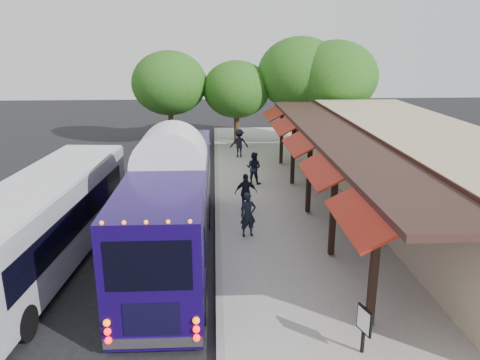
# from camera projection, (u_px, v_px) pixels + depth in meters

# --- Properties ---
(ground) EXTENTS (90.00, 90.00, 0.00)m
(ground) POSITION_uv_depth(u_px,v_px,m) (217.00, 263.00, 15.40)
(ground) COLOR black
(ground) RESTS_ON ground
(sidewalk) EXTENTS (10.00, 40.00, 0.15)m
(sidewalk) POSITION_uv_depth(u_px,v_px,m) (336.00, 214.00, 19.46)
(sidewalk) COLOR #9E9B93
(sidewalk) RESTS_ON ground
(curb) EXTENTS (0.20, 40.00, 0.16)m
(curb) POSITION_uv_depth(u_px,v_px,m) (218.00, 217.00, 19.20)
(curb) COLOR gray
(curb) RESTS_ON ground
(station_shelter) EXTENTS (8.15, 20.00, 3.60)m
(station_shelter) POSITION_uv_depth(u_px,v_px,m) (420.00, 172.00, 19.13)
(station_shelter) COLOR tan
(station_shelter) RESTS_ON ground
(coach_bus) EXTENTS (2.41, 11.07, 3.52)m
(coach_bus) POSITION_uv_depth(u_px,v_px,m) (172.00, 202.00, 15.49)
(coach_bus) COLOR #17064F
(coach_bus) RESTS_ON ground
(city_bus) EXTENTS (3.21, 10.89, 2.88)m
(city_bus) POSITION_uv_depth(u_px,v_px,m) (43.00, 221.00, 14.61)
(city_bus) COLOR gray
(city_bus) RESTS_ON ground
(ped_a) EXTENTS (0.68, 0.54, 1.64)m
(ped_a) POSITION_uv_depth(u_px,v_px,m) (248.00, 215.00, 16.92)
(ped_a) COLOR black
(ped_a) RESTS_ON sidewalk
(ped_b) EXTENTS (0.96, 0.88, 1.61)m
(ped_b) POSITION_uv_depth(u_px,v_px,m) (254.00, 168.00, 23.21)
(ped_b) COLOR black
(ped_b) RESTS_ON sidewalk
(ped_c) EXTENTS (0.96, 0.46, 1.60)m
(ped_c) POSITION_uv_depth(u_px,v_px,m) (246.00, 192.00, 19.48)
(ped_c) COLOR black
(ped_c) RESTS_ON sidewalk
(ped_d) EXTENTS (1.14, 0.69, 1.72)m
(ped_d) POSITION_uv_depth(u_px,v_px,m) (239.00, 143.00, 28.58)
(ped_d) COLOR black
(ped_d) RESTS_ON sidewalk
(sign_board) EXTENTS (0.20, 0.51, 1.16)m
(sign_board) POSITION_uv_depth(u_px,v_px,m) (364.00, 322.00, 10.52)
(sign_board) COLOR black
(sign_board) RESTS_ON sidewalk
(tree_left) EXTENTS (4.52, 4.52, 5.79)m
(tree_left) POSITION_uv_depth(u_px,v_px,m) (237.00, 89.00, 31.48)
(tree_left) COLOR #382314
(tree_left) RESTS_ON ground
(tree_mid) EXTENTS (5.72, 5.72, 7.33)m
(tree_mid) POSITION_uv_depth(u_px,v_px,m) (300.00, 74.00, 31.24)
(tree_mid) COLOR #382314
(tree_mid) RESTS_ON ground
(tree_right) EXTENTS (5.55, 5.55, 7.10)m
(tree_right) POSITION_uv_depth(u_px,v_px,m) (335.00, 77.00, 30.44)
(tree_right) COLOR #382314
(tree_right) RESTS_ON ground
(tree_far) EXTENTS (5.03, 5.03, 6.44)m
(tree_far) POSITION_uv_depth(u_px,v_px,m) (169.00, 83.00, 31.24)
(tree_far) COLOR #382314
(tree_far) RESTS_ON ground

